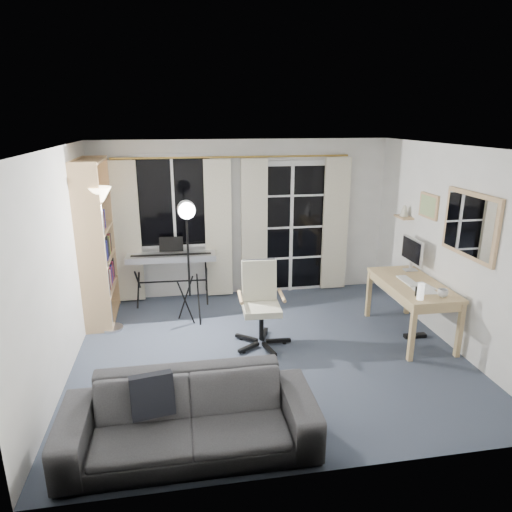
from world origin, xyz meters
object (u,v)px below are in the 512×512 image
(studio_light, at_px, (187,224))
(desk, at_px, (412,289))
(keyboard_piano, at_px, (172,258))
(office_chair, at_px, (260,296))
(bookshelf, at_px, (93,247))
(sofa, at_px, (189,406))
(torchiere_lamp, at_px, (101,217))
(monitor, at_px, (412,251))
(mug, at_px, (443,292))

(studio_light, bearing_deg, desk, -19.62)
(keyboard_piano, bearing_deg, office_chair, -50.63)
(office_chair, bearing_deg, bookshelf, 156.28)
(keyboard_piano, xyz_separation_m, sofa, (0.15, -3.25, -0.30))
(torchiere_lamp, distance_m, sofa, 2.88)
(torchiere_lamp, bearing_deg, monitor, -5.04)
(bookshelf, distance_m, office_chair, 2.37)
(desk, bearing_deg, keyboard_piano, 153.02)
(studio_light, height_order, office_chair, studio_light)
(studio_light, xyz_separation_m, sofa, (-0.09, -2.48, -0.98))
(office_chair, distance_m, mug, 2.13)
(keyboard_piano, height_order, sofa, keyboard_piano)
(torchiere_lamp, xyz_separation_m, studio_light, (1.04, -0.00, -0.13))
(torchiere_lamp, relative_size, desk, 1.41)
(bookshelf, bearing_deg, desk, -17.40)
(desk, height_order, monitor, monitor)
(keyboard_piano, distance_m, mug, 3.73)
(keyboard_piano, distance_m, monitor, 3.40)
(bookshelf, xyz_separation_m, torchiere_lamp, (0.20, -0.38, 0.48))
(sofa, bearing_deg, office_chair, 63.40)
(office_chair, bearing_deg, monitor, 10.54)
(monitor, distance_m, mug, 0.98)
(bookshelf, bearing_deg, mug, -23.22)
(torchiere_lamp, bearing_deg, desk, -11.91)
(studio_light, height_order, sofa, studio_light)
(sofa, bearing_deg, desk, 30.70)
(office_chair, bearing_deg, sofa, -114.21)
(desk, distance_m, mug, 0.53)
(mug, bearing_deg, monitor, 84.19)
(office_chair, relative_size, sofa, 0.49)
(monitor, xyz_separation_m, sofa, (-3.05, -2.13, -0.57))
(studio_light, relative_size, sofa, 0.82)
(sofa, bearing_deg, mug, 21.98)
(keyboard_piano, bearing_deg, studio_light, -70.79)
(office_chair, bearing_deg, desk, -1.98)
(keyboard_piano, height_order, office_chair, office_chair)
(bookshelf, distance_m, studio_light, 1.35)
(torchiere_lamp, height_order, sofa, torchiere_lamp)
(bookshelf, height_order, sofa, bookshelf)
(keyboard_piano, relative_size, studio_light, 0.76)
(torchiere_lamp, relative_size, sofa, 0.90)
(monitor, bearing_deg, bookshelf, 170.69)
(keyboard_piano, xyz_separation_m, office_chair, (1.07, -1.41, -0.11))
(office_chair, xyz_separation_m, sofa, (-0.93, -1.83, -0.19))
(studio_light, distance_m, office_chair, 1.32)
(torchiere_lamp, bearing_deg, mug, -18.45)
(studio_light, height_order, desk, studio_light)
(torchiere_lamp, distance_m, monitor, 4.05)
(monitor, relative_size, mug, 4.39)
(desk, bearing_deg, torchiere_lamp, 168.72)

